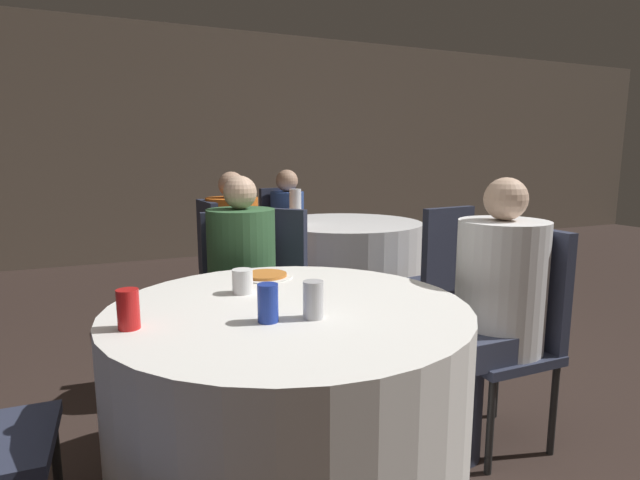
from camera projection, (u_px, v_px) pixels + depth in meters
name	position (u px, v px, depth m)	size (l,w,h in m)	color
wall_back	(172.00, 145.00, 6.06)	(16.00, 0.06, 2.80)	#7A6B5B
table_near	(290.00, 405.00, 1.80)	(1.26, 1.26, 0.75)	white
table_far	(345.00, 268.00, 4.01)	(1.21, 1.21, 0.75)	white
chair_near_north	(239.00, 285.00, 2.75)	(0.43, 0.43, 0.96)	#2D3347
chair_near_east	(516.00, 319.00, 2.18)	(0.41, 0.40, 0.96)	#2D3347
chair_far_west	(220.00, 257.00, 3.51)	(0.44, 0.43, 0.96)	#2D3347
chair_far_southwest	(284.00, 272.00, 3.06)	(0.57, 0.57, 0.96)	#2D3347
chair_far_north	(282.00, 230.00, 4.82)	(0.46, 0.47, 0.96)	#2D3347
chair_far_south	(437.00, 270.00, 3.12)	(0.45, 0.46, 0.96)	#2D3347
person_blue_shirt	(291.00, 231.00, 4.68)	(0.35, 0.49, 1.14)	black
person_orange_shirt	(242.00, 250.00, 3.57)	(0.52, 0.38, 1.16)	#282828
person_green_jacket	(244.00, 286.00, 2.59)	(0.37, 0.52, 1.16)	black
person_white_shirt	(488.00, 313.00, 2.11)	(0.53, 0.37, 1.18)	#33384C
pizza_plate_near	(265.00, 276.00, 2.14)	(0.23, 0.23, 0.02)	white
soda_can_silver	(313.00, 300.00, 1.59)	(0.07, 0.07, 0.12)	silver
soda_can_blue	(268.00, 303.00, 1.56)	(0.07, 0.07, 0.12)	#1E38A5
soda_can_red	(128.00, 309.00, 1.50)	(0.07, 0.07, 0.12)	red
cup_near	(243.00, 281.00, 1.89)	(0.08, 0.08, 0.09)	white
bottle_far	(295.00, 207.00, 3.78)	(0.09, 0.09, 0.27)	white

